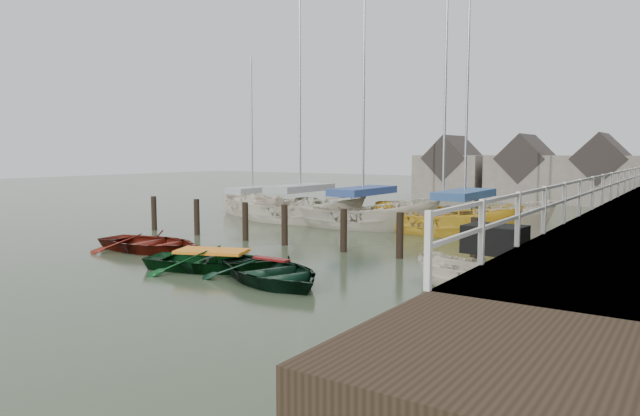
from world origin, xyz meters
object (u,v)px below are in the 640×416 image
Objects in this scene: rowboat_green at (212,270)px; sailboat_a at (300,221)px; rowboat_red at (151,251)px; sailboat_d at (464,232)px; sailboat_e at (253,213)px; motorboat at (491,286)px; rowboat_dkgreen at (271,282)px; sailboat_c at (442,233)px; sailboat_b at (363,226)px.

sailboat_a is at bearing 2.11° from rowboat_green.
sailboat_d reaches higher than rowboat_red.
sailboat_e is (-3.89, 1.17, 0.00)m from sailboat_a.
motorboat is 13.98m from sailboat_a.
sailboat_c is (0.24, 10.43, 0.01)m from rowboat_dkgreen.
sailboat_a is 4.06m from sailboat_e.
sailboat_d reaches higher than rowboat_green.
sailboat_d reaches higher than sailboat_b.
rowboat_green is 0.98× the size of rowboat_dkgreen.
rowboat_green is at bearing 108.68° from motorboat.
sailboat_e is (-10.71, 0.96, 0.05)m from sailboat_c.
rowboat_red is 1.02× the size of rowboat_dkgreen.
sailboat_b is (2.74, 9.00, 0.06)m from rowboat_red.
sailboat_a is 0.87× the size of sailboat_d.
sailboat_c is at bearing 119.33° from sailboat_d.
sailboat_e is at bearing 18.36° from rowboat_red.
rowboat_green is 10.48m from sailboat_c.
sailboat_c is at bearing -35.17° from rowboat_green.
rowboat_red is 0.30× the size of sailboat_d.
rowboat_green is 0.28× the size of sailboat_d.
motorboat reaches higher than rowboat_dkgreen.
sailboat_b reaches higher than sailboat_c.
rowboat_green is 10.84m from sailboat_a.
motorboat is at bearing -140.93° from sailboat_b.
sailboat_b is at bearing -74.95° from sailboat_e.
sailboat_d is at bearing 27.80° from motorboat.
sailboat_a is at bearing 58.63° from motorboat.
sailboat_c is at bearing -89.33° from sailboat_a.
sailboat_c is at bearing -71.16° from sailboat_e.
sailboat_d reaches higher than sailboat_c.
rowboat_red is 8.97m from sailboat_a.
rowboat_red is 3.87m from rowboat_green.
rowboat_red is at bearing 138.03° from sailboat_d.
sailboat_c reaches higher than rowboat_dkgreen.
sailboat_a reaches higher than motorboat.
rowboat_dkgreen is at bearing -117.72° from rowboat_green.
sailboat_a reaches higher than rowboat_green.
rowboat_green is at bearing -157.83° from sailboat_a.
motorboat is at bearing -143.46° from sailboat_c.
sailboat_c is 0.86m from sailboat_d.
sailboat_e is at bearing 15.15° from rowboat_green.
sailboat_e is at bearing 62.82° from motorboat.
rowboat_red is 9.41m from sailboat_b.
motorboat is 17.87m from sailboat_e.
sailboat_c is 10.75m from sailboat_e.
sailboat_c is 0.79× the size of sailboat_d.
rowboat_green is 0.33× the size of sailboat_a.
rowboat_red is 1.00× the size of motorboat.
sailboat_e is at bearing 75.34° from sailboat_b.
rowboat_dkgreen is 15.48m from sailboat_e.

